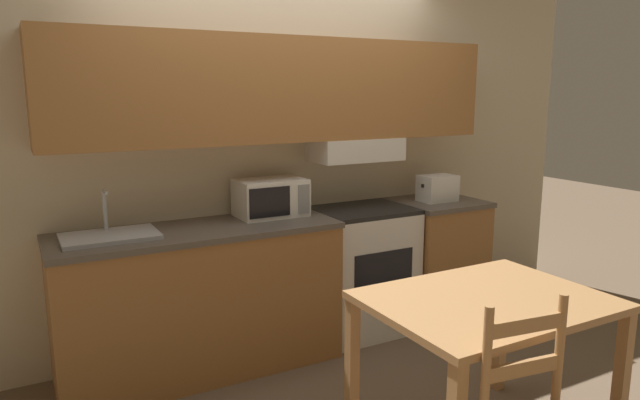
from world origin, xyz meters
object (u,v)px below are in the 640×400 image
sink_basin (110,235)px  dining_table (486,319)px  microwave (271,198)px  stove_range (362,270)px  toaster (437,188)px

sink_basin → dining_table: size_ratio=0.48×
microwave → dining_table: microwave is taller
stove_range → toaster: size_ratio=3.22×
sink_basin → microwave: bearing=5.9°
microwave → toaster: bearing=-5.7°
stove_range → toaster: (0.63, -0.04, 0.56)m
stove_range → dining_table: 1.51m
stove_range → dining_table: (-0.26, -1.47, 0.22)m
sink_basin → stove_range: bearing=0.7°
microwave → stove_range: bearing=-7.4°
stove_range → dining_table: size_ratio=0.84×
stove_range → sink_basin: sink_basin is taller
dining_table → toaster: bearing=57.9°
stove_range → microwave: 0.89m
microwave → dining_table: (0.41, -1.56, -0.36)m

